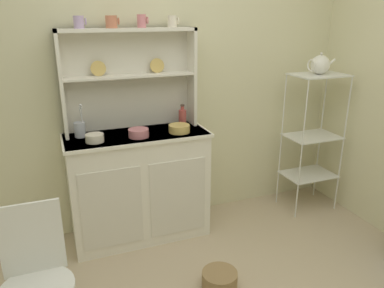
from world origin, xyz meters
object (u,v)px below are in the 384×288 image
hutch_shelf_unit (129,72)px  bakers_rack (313,129)px  cup_lilac_0 (79,22)px  utensil_jar (80,129)px  bowl_mixing_large (95,138)px  jam_bottle (182,117)px  porcelain_teapot (320,65)px  hutch_cabinet (139,185)px  floor_basket (220,280)px  wire_chair (35,271)px

hutch_shelf_unit → bakers_rack: size_ratio=0.81×
cup_lilac_0 → utensil_jar: size_ratio=0.35×
bowl_mixing_large → jam_bottle: bearing=12.7°
bakers_rack → porcelain_teapot: (-0.00, 0.00, 0.56)m
jam_bottle → utensil_jar: (-0.79, -0.01, -0.01)m
hutch_cabinet → utensil_jar: bearing=168.9°
bowl_mixing_large → cup_lilac_0: bearing=94.1°
floor_basket → utensil_jar: utensil_jar is taller
jam_bottle → bakers_rack: bearing=-8.1°
hutch_shelf_unit → jam_bottle: size_ratio=5.84×
hutch_cabinet → porcelain_teapot: porcelain_teapot is taller
bakers_rack → cup_lilac_0: (-1.89, 0.20, 0.91)m
jam_bottle → cup_lilac_0: bearing=177.2°
hutch_shelf_unit → cup_lilac_0: size_ratio=11.80×
hutch_shelf_unit → bowl_mixing_large: bearing=-142.8°
wire_chair → cup_lilac_0: size_ratio=9.99×
cup_lilac_0 → wire_chair: bearing=-111.7°
bakers_rack → jam_bottle: bearing=171.9°
wire_chair → cup_lilac_0: cup_lilac_0 is taller
floor_basket → jam_bottle: bearing=85.4°
jam_bottle → hutch_cabinet: bearing=-167.7°
hutch_cabinet → bowl_mixing_large: 0.55m
bakers_rack → jam_bottle: (-1.16, 0.17, 0.18)m
hutch_shelf_unit → floor_basket: hutch_shelf_unit is taller
bowl_mixing_large → porcelain_teapot: 1.92m
bowl_mixing_large → floor_basket: bearing=-49.3°
wire_chair → utensil_jar: size_ratio=3.46×
jam_bottle → wire_chair: bearing=-138.4°
floor_basket → jam_bottle: 1.26m
bakers_rack → hutch_cabinet: bearing=177.1°
wire_chair → hutch_cabinet: bearing=74.4°
floor_basket → porcelain_teapot: size_ratio=0.95×
floor_basket → porcelain_teapot: porcelain_teapot is taller
jam_bottle → utensil_jar: 0.79m
hutch_cabinet → wire_chair: bearing=-128.8°
jam_bottle → porcelain_teapot: bearing=-8.1°
hutch_shelf_unit → porcelain_teapot: size_ratio=4.05×
bakers_rack → cup_lilac_0: size_ratio=14.52×
bakers_rack → cup_lilac_0: 2.10m
hutch_cabinet → porcelain_teapot: (1.56, -0.08, 0.87)m
hutch_shelf_unit → cup_lilac_0: bearing=-172.6°
wire_chair → hutch_shelf_unit: bearing=78.9°
hutch_shelf_unit → jam_bottle: bearing=-11.2°
hutch_cabinet → floor_basket: hutch_cabinet is taller
cup_lilac_0 → jam_bottle: cup_lilac_0 is taller
bakers_rack → utensil_jar: size_ratio=5.02×
hutch_shelf_unit → bowl_mixing_large: hutch_shelf_unit is taller
hutch_cabinet → bakers_rack: 1.59m
bowl_mixing_large → wire_chair: bearing=-116.8°
hutch_cabinet → bakers_rack: size_ratio=0.87×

